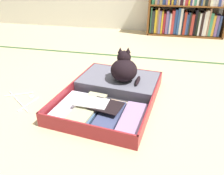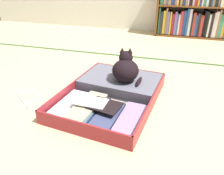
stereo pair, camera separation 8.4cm
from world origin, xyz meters
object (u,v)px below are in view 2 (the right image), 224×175
Objects in this scene: black_cat at (126,69)px; clothes_hanger at (25,97)px; bookshelf at (196,8)px; open_suitcase at (114,92)px.

black_cat is 0.86m from clothes_hanger.
bookshelf reaches higher than black_cat.
bookshelf reaches higher than clothes_hanger.
clothes_hanger is at bearing -162.79° from open_suitcase.
open_suitcase reaches higher than clothes_hanger.
bookshelf reaches higher than open_suitcase.
clothes_hanger is at bearing -119.71° from bookshelf.
black_cat is at bearing 23.38° from clothes_hanger.
black_cat is at bearing 58.96° from open_suitcase.
black_cat reaches higher than open_suitcase.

